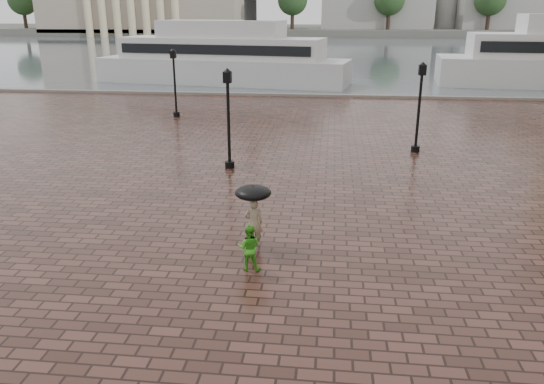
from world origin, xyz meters
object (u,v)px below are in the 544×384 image
(adult_pedestrian, at_px, (254,223))
(child_pedestrian, at_px, (249,248))
(ferry_near, at_px, (222,58))
(street_lamps, at_px, (265,100))

(adult_pedestrian, bearing_deg, child_pedestrian, 80.50)
(adult_pedestrian, bearing_deg, ferry_near, -90.43)
(adult_pedestrian, relative_size, child_pedestrian, 1.16)
(adult_pedestrian, height_order, ferry_near, ferry_near)
(street_lamps, distance_m, adult_pedestrian, 13.94)
(adult_pedestrian, height_order, child_pedestrian, adult_pedestrian)
(child_pedestrian, distance_m, ferry_near, 40.81)
(street_lamps, relative_size, child_pedestrian, 11.53)
(ferry_near, bearing_deg, street_lamps, -63.85)
(street_lamps, height_order, adult_pedestrian, street_lamps)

